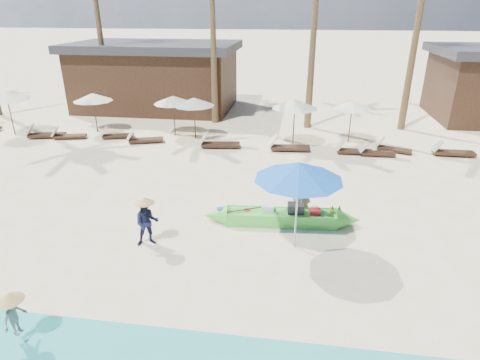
# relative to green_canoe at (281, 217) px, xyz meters

# --- Properties ---
(ground) EXTENTS (240.00, 240.00, 0.00)m
(ground) POSITION_rel_green_canoe_xyz_m (-1.21, -2.48, -0.24)
(ground) COLOR beige
(ground) RESTS_ON ground
(green_canoe) EXTENTS (5.62, 1.00, 0.71)m
(green_canoe) POSITION_rel_green_canoe_xyz_m (0.00, 0.00, 0.00)
(green_canoe) COLOR green
(green_canoe) RESTS_ON ground
(tourist) EXTENTS (0.69, 0.52, 1.71)m
(tourist) POSITION_rel_green_canoe_xyz_m (0.62, 0.63, 0.61)
(tourist) COLOR tan
(tourist) RESTS_ON ground
(vendor_green) EXTENTS (0.83, 0.74, 1.41)m
(vendor_green) POSITION_rel_green_canoe_xyz_m (-3.81, -1.79, 0.47)
(vendor_green) COLOR #151A39
(vendor_green) RESTS_ON ground
(vendor_yellow) EXTENTS (0.39, 0.62, 0.91)m
(vendor_yellow) POSITION_rel_green_canoe_xyz_m (-5.18, -5.74, 0.40)
(vendor_yellow) COLOR gray
(vendor_yellow) RESTS_ON ground
(blue_umbrella) EXTENTS (2.45, 2.45, 2.64)m
(blue_umbrella) POSITION_rel_green_canoe_xyz_m (0.45, -1.30, 2.14)
(blue_umbrella) COLOR #99999E
(blue_umbrella) RESTS_ON ground
(resort_parasol_2) EXTENTS (2.27, 2.27, 2.34)m
(resort_parasol_2) POSITION_rel_green_canoe_xyz_m (-14.93, 7.74, 1.87)
(resort_parasol_2) COLOR #392317
(resort_parasol_2) RESTS_ON ground
(resort_parasol_3) EXTENTS (2.09, 2.09, 2.15)m
(resort_parasol_3) POSITION_rel_green_canoe_xyz_m (-10.69, 8.88, 1.70)
(resort_parasol_3) COLOR #392317
(resort_parasol_3) RESTS_ON ground
(lounger_3_left) EXTENTS (2.03, 1.10, 0.66)m
(lounger_3_left) POSITION_rel_green_canoe_xyz_m (-12.96, 7.39, -0.02)
(lounger_3_left) COLOR #392317
(lounger_3_left) RESTS_ON ground
(lounger_3_right) EXTENTS (1.79, 0.91, 0.58)m
(lounger_3_right) POSITION_rel_green_canoe_xyz_m (-11.65, 7.44, -0.05)
(lounger_3_right) COLOR #392317
(lounger_3_right) RESTS_ON ground
(resort_parasol_4) EXTENTS (2.07, 2.07, 2.14)m
(resort_parasol_4) POSITION_rel_green_canoe_xyz_m (-6.21, 8.94, 1.69)
(resort_parasol_4) COLOR #392317
(resort_parasol_4) RESTS_ON ground
(lounger_4_left) EXTENTS (1.77, 1.02, 0.57)m
(lounger_4_left) POSITION_rel_green_canoe_xyz_m (-9.15, 7.87, -0.05)
(lounger_4_left) COLOR #392317
(lounger_4_left) RESTS_ON ground
(lounger_4_right) EXTENTS (1.90, 1.10, 0.62)m
(lounger_4_right) POSITION_rel_green_canoe_xyz_m (-7.42, 7.35, -0.03)
(lounger_4_right) COLOR #392317
(lounger_4_right) RESTS_ON ground
(resort_parasol_5) EXTENTS (2.10, 2.10, 2.17)m
(resort_parasol_5) POSITION_rel_green_canoe_xyz_m (-4.97, 8.50, 1.71)
(resort_parasol_5) COLOR #392317
(resort_parasol_5) RESTS_ON ground
(lounger_5_left) EXTENTS (2.05, 0.87, 0.68)m
(lounger_5_left) POSITION_rel_green_canoe_xyz_m (-3.50, 7.14, -0.01)
(lounger_5_left) COLOR #392317
(lounger_5_left) RESTS_ON ground
(resort_parasol_6) EXTENTS (2.25, 2.25, 2.32)m
(resort_parasol_6) POSITION_rel_green_canoe_xyz_m (0.18, 8.13, 1.85)
(resort_parasol_6) COLOR #392317
(resort_parasol_6) RESTS_ON ground
(lounger_6_left) EXTENTS (2.03, 0.77, 0.67)m
(lounger_6_left) POSITION_rel_green_canoe_xyz_m (-0.07, 7.17, -0.01)
(lounger_6_left) COLOR #392317
(lounger_6_left) RESTS_ON ground
(lounger_6_right) EXTENTS (1.71, 0.55, 0.58)m
(lounger_6_right) POSITION_rel_green_canoe_xyz_m (3.01, 7.16, -0.05)
(lounger_6_right) COLOR #392317
(lounger_6_right) RESTS_ON ground
(resort_parasol_7) EXTENTS (2.09, 2.09, 2.15)m
(resort_parasol_7) POSITION_rel_green_canoe_xyz_m (3.02, 9.01, 1.70)
(resort_parasol_7) COLOR #392317
(resort_parasol_7) RESTS_ON ground
(lounger_7_left) EXTENTS (1.64, 0.53, 0.55)m
(lounger_7_left) POSITION_rel_green_canoe_xyz_m (4.03, 7.03, -0.06)
(lounger_7_left) COLOR #392317
(lounger_7_left) RESTS_ON ground
(lounger_7_right) EXTENTS (1.73, 1.02, 0.56)m
(lounger_7_right) POSITION_rel_green_canoe_xyz_m (4.94, 7.77, -0.05)
(lounger_7_right) COLOR #392317
(lounger_7_right) RESTS_ON ground
(lounger_8_left) EXTENTS (1.93, 0.62, 0.65)m
(lounger_8_left) POSITION_rel_green_canoe_xyz_m (7.55, 7.57, -0.02)
(lounger_8_left) COLOR #392317
(lounger_8_left) RESTS_ON ground
(pavilion_west) EXTENTS (10.80, 6.60, 4.30)m
(pavilion_west) POSITION_rel_green_canoe_xyz_m (-9.21, 15.02, 1.95)
(pavilion_west) COLOR #392317
(pavilion_west) RESTS_ON ground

